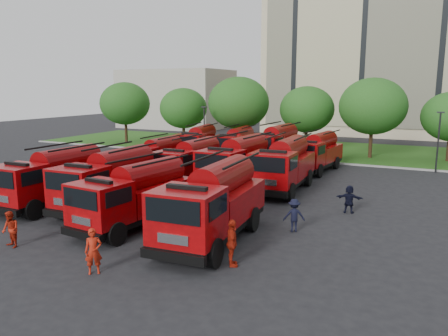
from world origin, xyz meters
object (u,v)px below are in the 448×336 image
(fire_truck_11, at_px, (317,152))
(fire_truck_6, at_px, (238,163))
(fire_truck_2, at_px, (136,195))
(firefighter_0, at_px, (95,273))
(firefighter_3, at_px, (294,232))
(fire_truck_5, at_px, (191,162))
(firefighter_5, at_px, (348,213))
(fire_truck_9, at_px, (237,145))
(fire_truck_8, at_px, (199,143))
(firefighter_4, at_px, (134,185))
(fire_truck_10, at_px, (276,146))
(firefighter_2, at_px, (232,266))
(fire_truck_0, at_px, (54,178))
(fire_truck_4, at_px, (157,157))
(fire_truck_3, at_px, (213,203))
(fire_truck_7, at_px, (284,165))
(fire_truck_1, at_px, (110,180))
(firefighter_1, at_px, (12,247))

(fire_truck_11, bearing_deg, fire_truck_6, -105.79)
(fire_truck_6, bearing_deg, fire_truck_2, -94.27)
(fire_truck_11, distance_m, firefighter_0, 24.71)
(firefighter_3, bearing_deg, fire_truck_5, -60.56)
(firefighter_0, distance_m, firefighter_5, 14.67)
(fire_truck_9, xyz_separation_m, firefighter_0, (5.69, -26.10, -1.62))
(fire_truck_8, height_order, fire_truck_9, fire_truck_8)
(fire_truck_2, distance_m, firefighter_4, 10.11)
(fire_truck_10, xyz_separation_m, firefighter_2, (5.99, -22.48, -1.83))
(fire_truck_0, height_order, fire_truck_9, fire_truck_0)
(fire_truck_5, relative_size, fire_truck_10, 0.88)
(fire_truck_9, bearing_deg, fire_truck_4, -113.80)
(fire_truck_3, height_order, firefighter_0, fire_truck_3)
(fire_truck_4, distance_m, firefighter_5, 16.78)
(firefighter_0, relative_size, firefighter_5, 1.11)
(firefighter_4, bearing_deg, fire_truck_0, 124.53)
(firefighter_0, distance_m, firefighter_3, 9.82)
(firefighter_2, bearing_deg, fire_truck_7, -19.47)
(fire_truck_2, xyz_separation_m, firefighter_4, (-6.13, 7.86, -1.65))
(fire_truck_6, relative_size, fire_truck_11, 1.10)
(fire_truck_5, xyz_separation_m, firefighter_5, (11.93, -2.74, -1.64))
(fire_truck_7, bearing_deg, fire_truck_9, 127.23)
(fire_truck_9, bearing_deg, fire_truck_7, -55.43)
(firefighter_4, bearing_deg, fire_truck_2, 168.89)
(fire_truck_11, bearing_deg, fire_truck_0, -116.84)
(fire_truck_0, distance_m, fire_truck_3, 11.52)
(fire_truck_7, xyz_separation_m, fire_truck_8, (-11.58, 8.73, -0.13))
(fire_truck_4, height_order, firefighter_0, fire_truck_4)
(fire_truck_2, height_order, fire_truck_5, fire_truck_2)
(firefighter_3, bearing_deg, fire_truck_8, -73.61)
(fire_truck_3, distance_m, firefighter_5, 9.08)
(fire_truck_5, bearing_deg, fire_truck_1, -96.39)
(fire_truck_2, xyz_separation_m, firefighter_0, (2.11, -5.47, -1.65))
(firefighter_1, bearing_deg, fire_truck_7, 78.86)
(firefighter_3, height_order, firefighter_4, firefighter_4)
(fire_truck_8, height_order, firefighter_0, fire_truck_8)
(firefighter_5, bearing_deg, firefighter_0, 55.06)
(fire_truck_8, relative_size, firefighter_0, 4.23)
(fire_truck_2, height_order, firefighter_3, fire_truck_2)
(fire_truck_8, relative_size, fire_truck_10, 0.93)
(fire_truck_7, distance_m, firefighter_5, 6.59)
(firefighter_2, bearing_deg, firefighter_1, 74.87)
(fire_truck_5, distance_m, firefighter_0, 16.19)
(firefighter_4, bearing_deg, fire_truck_7, -122.51)
(fire_truck_4, height_order, fire_truck_10, fire_truck_10)
(fire_truck_2, relative_size, fire_truck_6, 0.92)
(fire_truck_9, height_order, fire_truck_10, fire_truck_10)
(fire_truck_5, height_order, fire_truck_6, fire_truck_6)
(fire_truck_0, distance_m, firefighter_1, 7.30)
(fire_truck_11, distance_m, firefighter_4, 15.62)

